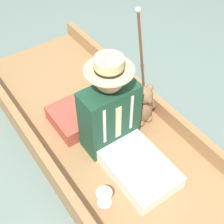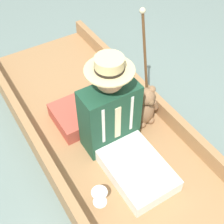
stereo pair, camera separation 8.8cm
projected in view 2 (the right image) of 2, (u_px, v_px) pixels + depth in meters
ground_plane at (113, 154)px, 2.44m from camera, size 16.00×16.00×0.00m
punt_boat at (113, 148)px, 2.38m from camera, size 1.06×3.01×0.26m
seat_cushion at (87, 111)px, 2.50m from camera, size 0.53×0.37×0.13m
seated_person at (117, 126)px, 2.12m from camera, size 0.40×0.77×0.77m
teddy_bear at (145, 107)px, 2.38m from camera, size 0.25×0.15×0.36m
wine_glass at (100, 195)px, 1.96m from camera, size 0.10×0.10×0.13m
walking_cane at (145, 56)px, 2.29m from camera, size 0.04×0.21×0.85m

